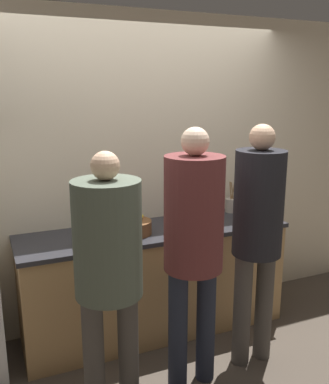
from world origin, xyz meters
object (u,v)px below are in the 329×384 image
at_px(person_right, 257,226).
at_px(fruit_bowl, 134,227).
at_px(bottle_amber, 197,209).
at_px(bottle_green, 92,226).
at_px(person_left, 108,259).
at_px(utensil_crock, 232,205).
at_px(cup_white, 80,239).
at_px(person_center, 194,235).

bearing_deg(person_right, fruit_bowl, 137.93).
distance_m(fruit_bowl, bottle_amber, 0.71).
xyz_separation_m(bottle_amber, bottle_green, (-0.96, -0.08, -0.01)).
xyz_separation_m(person_left, fruit_bowl, (0.41, 0.72, -0.07)).
height_order(person_left, bottle_green, person_left).
bearing_deg(person_left, bottle_amber, 41.38).
relative_size(fruit_bowl, utensil_crock, 0.99).
distance_m(person_right, cup_white, 1.27).
height_order(fruit_bowl, utensil_crock, utensil_crock).
bearing_deg(person_center, bottle_amber, 61.33).
bearing_deg(person_right, person_center, -174.15).
xyz_separation_m(person_center, bottle_green, (-0.46, 0.84, -0.13)).
height_order(bottle_amber, cup_white, bottle_amber).
distance_m(person_left, bottle_amber, 1.44).
bearing_deg(bottle_amber, utensil_crock, -0.81).
bearing_deg(bottle_amber, cup_white, -163.81).
height_order(person_right, fruit_bowl, person_right).
bearing_deg(person_center, bottle_green, 118.69).
xyz_separation_m(person_center, bottle_amber, (0.50, 0.92, -0.12)).
relative_size(person_center, fruit_bowl, 6.37).
relative_size(fruit_bowl, bottle_green, 1.90).
bearing_deg(bottle_green, person_center, -61.31).
xyz_separation_m(person_right, utensil_crock, (0.33, 0.86, -0.09)).
xyz_separation_m(fruit_bowl, bottle_green, (-0.29, 0.15, 0.00)).
relative_size(person_left, person_center, 0.94).
distance_m(person_left, bottle_green, 0.88).
height_order(person_left, bottle_amber, person_left).
height_order(fruit_bowl, bottle_green, bottle_green).
bearing_deg(person_center, person_left, -176.81).
bearing_deg(person_left, cup_white, 93.01).
relative_size(person_right, bottle_amber, 10.81).
relative_size(bottle_green, cup_white, 1.54).
bearing_deg(cup_white, fruit_bowl, 11.65).
height_order(fruit_bowl, cup_white, fruit_bowl).
xyz_separation_m(utensil_crock, bottle_amber, (-0.36, 0.01, -0.00)).
bearing_deg(fruit_bowl, bottle_amber, 19.07).
xyz_separation_m(person_left, person_right, (1.11, 0.09, 0.04)).
distance_m(fruit_bowl, utensil_crock, 1.05).
bearing_deg(person_left, utensil_crock, 33.38).
height_order(person_center, bottle_green, person_center).
xyz_separation_m(person_center, fruit_bowl, (-0.17, 0.68, -0.13)).
distance_m(bottle_green, cup_white, 0.29).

